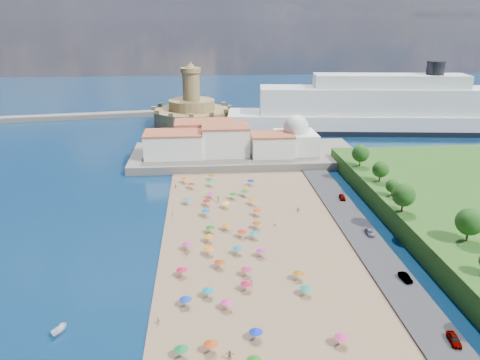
{
  "coord_description": "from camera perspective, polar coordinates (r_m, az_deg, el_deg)",
  "views": [
    {
      "loc": [
        -6.94,
        -107.04,
        54.92
      ],
      "look_at": [
        4.0,
        25.0,
        8.0
      ],
      "focal_mm": 35.0,
      "sensor_mm": 36.0,
      "label": 1
    }
  ],
  "objects": [
    {
      "name": "ground",
      "position": [
        120.51,
        -0.92,
        -7.62
      ],
      "size": [
        700.0,
        700.0,
        0.0
      ],
      "primitive_type": "plane",
      "color": "#071938",
      "rests_on": "ground"
    },
    {
      "name": "terrace",
      "position": [
        188.56,
        0.61,
        3.04
      ],
      "size": [
        90.0,
        36.0,
        3.0
      ],
      "primitive_type": "cube",
      "color": "#59544C",
      "rests_on": "ground"
    },
    {
      "name": "jetty",
      "position": [
        221.7,
        -5.93,
        5.37
      ],
      "size": [
        18.0,
        70.0,
        2.4
      ],
      "primitive_type": "cube",
      "color": "#59544C",
      "rests_on": "ground"
    },
    {
      "name": "breakwater",
      "position": [
        284.81,
        -26.04,
        6.68
      ],
      "size": [
        199.03,
        34.77,
        2.6
      ],
      "primitive_type": "cube",
      "rotation": [
        0.0,
        0.0,
        0.14
      ],
      "color": "#59544C",
      "rests_on": "ground"
    },
    {
      "name": "waterfront_buildings",
      "position": [
        186.74,
        -3.4,
        4.88
      ],
      "size": [
        57.0,
        29.0,
        11.0
      ],
      "color": "silver",
      "rests_on": "terrace"
    },
    {
      "name": "domed_building",
      "position": [
        187.54,
        6.8,
        5.18
      ],
      "size": [
        16.0,
        16.0,
        15.0
      ],
      "color": "silver",
      "rests_on": "terrace"
    },
    {
      "name": "fortress",
      "position": [
        249.79,
        -5.87,
        8.27
      ],
      "size": [
        40.0,
        40.0,
        32.4
      ],
      "color": "#9C814E",
      "rests_on": "ground"
    },
    {
      "name": "cruise_ship",
      "position": [
        242.75,
        17.51,
        7.98
      ],
      "size": [
        158.22,
        40.58,
        34.23
      ],
      "color": "black",
      "rests_on": "ground"
    },
    {
      "name": "beach_parasols",
      "position": [
        109.74,
        -1.12,
        -9.25
      ],
      "size": [
        32.19,
        114.64,
        2.2
      ],
      "color": "gray",
      "rests_on": "beach"
    },
    {
      "name": "beachgoers",
      "position": [
        116.12,
        -0.98,
        -8.1
      ],
      "size": [
        38.0,
        96.65,
        1.89
      ],
      "color": "tan",
      "rests_on": "beach"
    },
    {
      "name": "parked_cars",
      "position": [
        119.68,
        17.02,
        -8.0
      ],
      "size": [
        2.25,
        72.24,
        1.42
      ],
      "color": "gray",
      "rests_on": "promenade"
    },
    {
      "name": "hillside_trees",
      "position": [
        122.5,
        22.0,
        -3.33
      ],
      "size": [
        15.2,
        104.84,
        7.98
      ],
      "color": "#382314",
      "rests_on": "hillside"
    }
  ]
}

